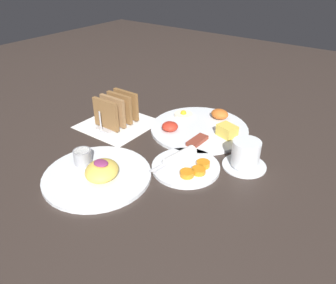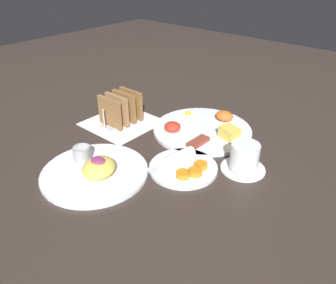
# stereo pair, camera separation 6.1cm
# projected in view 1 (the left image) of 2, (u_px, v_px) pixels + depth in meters

# --- Properties ---
(ground_plane) EXTENTS (3.00, 3.00, 0.00)m
(ground_plane) POSITION_uv_depth(u_px,v_px,m) (141.00, 149.00, 0.97)
(ground_plane) COLOR #332823
(napkin_flat) EXTENTS (0.22, 0.22, 0.00)m
(napkin_flat) POSITION_uv_depth(u_px,v_px,m) (118.00, 124.00, 1.11)
(napkin_flat) COLOR white
(napkin_flat) RESTS_ON ground_plane
(plate_breakfast) EXTENTS (0.32, 0.32, 0.05)m
(plate_breakfast) POSITION_uv_depth(u_px,v_px,m) (200.00, 127.00, 1.07)
(plate_breakfast) COLOR white
(plate_breakfast) RESTS_ON ground_plane
(plate_condiments) EXTENTS (0.18, 0.19, 0.04)m
(plate_condiments) POSITION_uv_depth(u_px,v_px,m) (185.00, 165.00, 0.88)
(plate_condiments) COLOR white
(plate_condiments) RESTS_ON ground_plane
(plate_foreground) EXTENTS (0.28, 0.28, 0.06)m
(plate_foreground) POSITION_uv_depth(u_px,v_px,m) (96.00, 172.00, 0.85)
(plate_foreground) COLOR white
(plate_foreground) RESTS_ON ground_plane
(toast_rack) EXTENTS (0.10, 0.15, 0.10)m
(toast_rack) POSITION_uv_depth(u_px,v_px,m) (116.00, 111.00, 1.08)
(toast_rack) COLOR #B7B7BC
(toast_rack) RESTS_ON ground_plane
(coffee_cup) EXTENTS (0.12, 0.12, 0.08)m
(coffee_cup) POSITION_uv_depth(u_px,v_px,m) (245.00, 155.00, 0.88)
(coffee_cup) COLOR white
(coffee_cup) RESTS_ON ground_plane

